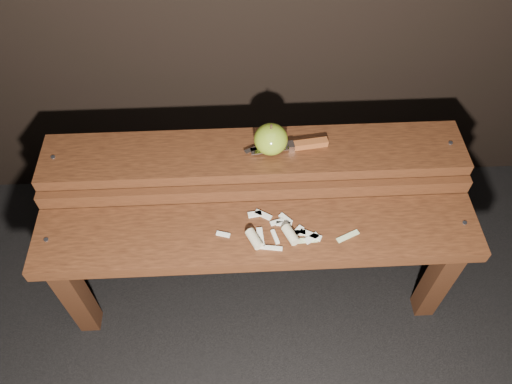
{
  "coord_description": "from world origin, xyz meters",
  "views": [
    {
      "loc": [
        -0.04,
        -0.78,
        1.54
      ],
      "look_at": [
        0.0,
        0.06,
        0.45
      ],
      "focal_mm": 35.0,
      "sensor_mm": 36.0,
      "label": 1
    }
  ],
  "objects_px": {
    "apple": "(271,139)",
    "knife": "(300,145)",
    "bench_front_tier": "(258,248)",
    "bench_rear_tier": "(254,171)"
  },
  "relations": [
    {
      "from": "bench_front_tier",
      "to": "bench_rear_tier",
      "type": "xyz_separation_m",
      "value": [
        0.0,
        0.23,
        0.06
      ]
    },
    {
      "from": "apple",
      "to": "knife",
      "type": "xyz_separation_m",
      "value": [
        0.08,
        0.0,
        -0.03
      ]
    },
    {
      "from": "bench_rear_tier",
      "to": "bench_front_tier",
      "type": "bearing_deg",
      "value": -90.0
    },
    {
      "from": "bench_rear_tier",
      "to": "apple",
      "type": "height_order",
      "value": "apple"
    },
    {
      "from": "bench_front_tier",
      "to": "bench_rear_tier",
      "type": "bearing_deg",
      "value": 90.0
    },
    {
      "from": "bench_front_tier",
      "to": "knife",
      "type": "bearing_deg",
      "value": 61.16
    },
    {
      "from": "bench_rear_tier",
      "to": "apple",
      "type": "bearing_deg",
      "value": 5.34
    },
    {
      "from": "bench_rear_tier",
      "to": "apple",
      "type": "distance_m",
      "value": 0.14
    },
    {
      "from": "apple",
      "to": "knife",
      "type": "bearing_deg",
      "value": 3.17
    },
    {
      "from": "apple",
      "to": "knife",
      "type": "height_order",
      "value": "apple"
    }
  ]
}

